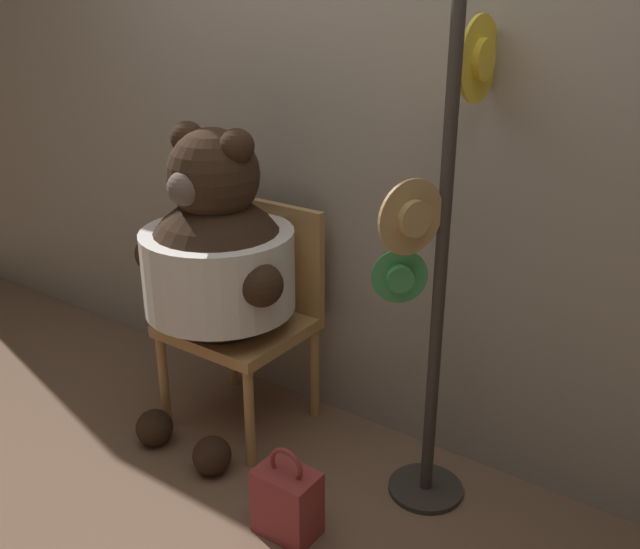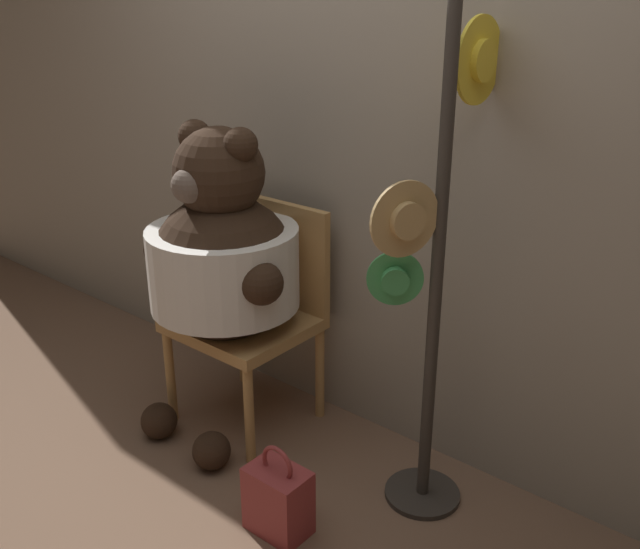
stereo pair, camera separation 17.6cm
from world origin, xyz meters
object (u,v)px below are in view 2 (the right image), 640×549
Objects in this scene: teddy_bear at (222,258)px; handbag_on_ground at (278,499)px; chair at (256,304)px; hat_display_rack at (432,267)px.

teddy_bear is 0.95m from handbag_on_ground.
hat_display_rack is at bearing -2.31° from chair.
hat_display_rack is at bearing 8.33° from teddy_bear.
teddy_bear reaches higher than handbag_on_ground.
handbag_on_ground is at bearing -29.95° from teddy_bear.
teddy_bear is at bearing -96.11° from chair.
teddy_bear reaches higher than chair.
hat_display_rack is at bearing 60.29° from handbag_on_ground.
teddy_bear is 0.71× the size of hat_display_rack.
teddy_bear is 3.75× the size of handbag_on_ground.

